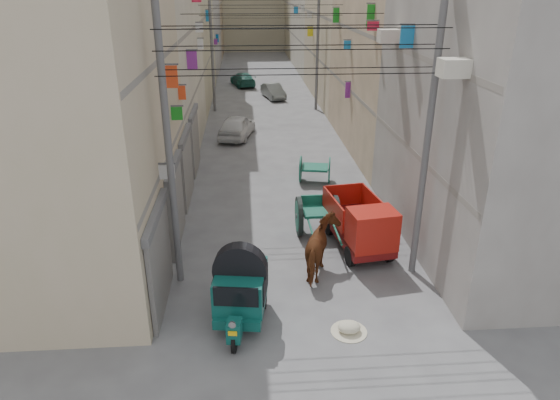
{
  "coord_description": "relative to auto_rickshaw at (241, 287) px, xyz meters",
  "views": [
    {
      "loc": [
        -1.5,
        -7.18,
        8.3
      ],
      "look_at": [
        -0.52,
        6.5,
        2.34
      ],
      "focal_mm": 32.0,
      "sensor_mm": 36.0,
      "label": 1
    }
  ],
  "objects": [
    {
      "name": "distant_car_grey",
      "position": [
        2.51,
        28.09,
        -0.46
      ],
      "size": [
        1.93,
        3.59,
        1.12
      ],
      "primitive_type": "imported",
      "rotation": [
        0.0,
        0.0,
        0.23
      ],
      "color": "#575C5A",
      "rests_on": "ground"
    },
    {
      "name": "building_row_right",
      "position": [
        9.73,
        30.24,
        5.44
      ],
      "size": [
        8.0,
        62.0,
        14.0
      ],
      "color": "gray",
      "rests_on": "ground"
    },
    {
      "name": "ac_units",
      "position": [
        5.39,
        3.78,
        6.41
      ],
      "size": [
        0.7,
        6.55,
        3.35
      ],
      "color": "beige",
      "rests_on": "ground"
    },
    {
      "name": "shutters_left",
      "position": [
        -2.18,
        6.49,
        0.47
      ],
      "size": [
        0.18,
        14.4,
        2.88
      ],
      "color": "#4E4E53",
      "rests_on": "ground"
    },
    {
      "name": "distant_car_green",
      "position": [
        0.15,
        33.5,
        -0.45
      ],
      "size": [
        2.46,
        4.19,
        1.14
      ],
      "primitive_type": "imported",
      "rotation": [
        0.0,
        0.0,
        3.38
      ],
      "color": "#1E574C",
      "rests_on": "ground"
    },
    {
      "name": "distant_car_white",
      "position": [
        -0.24,
        17.39,
        -0.35
      ],
      "size": [
        2.42,
        4.16,
        1.33
      ],
      "primitive_type": "imported",
      "rotation": [
        0.0,
        0.0,
        2.91
      ],
      "color": "silver",
      "rests_on": "ground"
    },
    {
      "name": "second_cart",
      "position": [
        3.32,
        9.91,
        -0.38
      ],
      "size": [
        1.56,
        1.44,
        1.2
      ],
      "rotation": [
        0.0,
        0.0,
        -0.19
      ],
      "color": "#135642",
      "rests_on": "ground"
    },
    {
      "name": "auto_rickshaw",
      "position": [
        0.0,
        0.0,
        0.0
      ],
      "size": [
        1.64,
        2.53,
        1.73
      ],
      "rotation": [
        0.0,
        0.0,
        -0.14
      ],
      "color": "black",
      "rests_on": "ground"
    },
    {
      "name": "feed_sack",
      "position": [
        2.77,
        -0.71,
        -0.87
      ],
      "size": [
        0.59,
        0.47,
        0.3
      ],
      "primitive_type": "ellipsoid",
      "color": "beige",
      "rests_on": "ground"
    },
    {
      "name": "utility_poles",
      "position": [
        1.74,
        13.12,
        2.98
      ],
      "size": [
        7.4,
        22.2,
        8.0
      ],
      "color": "#535355",
      "rests_on": "ground"
    },
    {
      "name": "overhead_cables",
      "position": [
        1.74,
        10.52,
        5.75
      ],
      "size": [
        7.4,
        22.52,
        1.12
      ],
      "color": "black",
      "rests_on": "ground"
    },
    {
      "name": "horse",
      "position": [
        2.47,
        2.14,
        -0.14
      ],
      "size": [
        1.46,
        2.26,
        1.76
      ],
      "primitive_type": "imported",
      "rotation": [
        0.0,
        0.0,
        2.88
      ],
      "color": "brown",
      "rests_on": "ground"
    },
    {
      "name": "tonga_cart",
      "position": [
        2.71,
        4.89,
        -0.28
      ],
      "size": [
        1.53,
        3.14,
        1.41
      ],
      "rotation": [
        0.0,
        0.0,
        0.01
      ],
      "color": "black",
      "rests_on": "ground"
    },
    {
      "name": "signboards",
      "position": [
        1.73,
        17.77,
        2.41
      ],
      "size": [
        8.22,
        40.52,
        5.67
      ],
      "color": "silver",
      "rests_on": "ground"
    },
    {
      "name": "building_row_left",
      "position": [
        -6.26,
        30.24,
        5.44
      ],
      "size": [
        8.0,
        62.0,
        14.0
      ],
      "color": "tan",
      "rests_on": "ground"
    },
    {
      "name": "mini_truck",
      "position": [
        3.99,
        3.38,
        -0.12
      ],
      "size": [
        1.96,
        3.52,
        1.88
      ],
      "rotation": [
        0.0,
        0.0,
        0.15
      ],
      "color": "black",
      "rests_on": "ground"
    }
  ]
}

